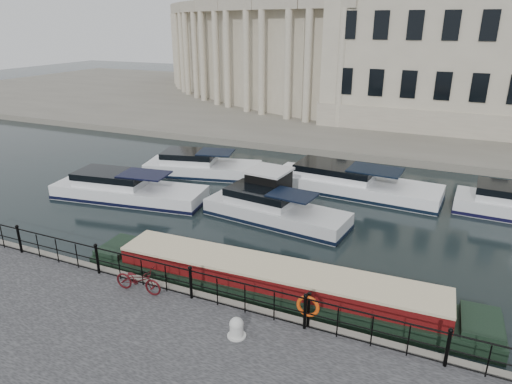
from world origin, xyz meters
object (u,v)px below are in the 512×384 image
mooring_bollard (237,328)px  harbour_hut (269,190)px  life_ring_post (308,307)px  narrowboat (274,287)px  bicycle (138,280)px

mooring_bollard → harbour_hut: harbour_hut is taller
mooring_bollard → life_ring_post: life_ring_post is taller
narrowboat → life_ring_post: bearing=-48.5°
mooring_bollard → harbour_hut: (-3.49, 10.93, 0.10)m
narrowboat → mooring_bollard: bearing=-90.5°
bicycle → narrowboat: bearing=-61.8°
life_ring_post → narrowboat: (-1.87, 1.96, -0.92)m
mooring_bollard → bicycle: bearing=169.3°
mooring_bollard → narrowboat: bearing=91.6°
narrowboat → harbour_hut: harbour_hut is taller
mooring_bollard → narrowboat: 3.26m
life_ring_post → narrowboat: 2.87m
life_ring_post → narrowboat: bearing=133.6°
mooring_bollard → narrowboat: narrowboat is taller
bicycle → mooring_bollard: bearing=-103.5°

